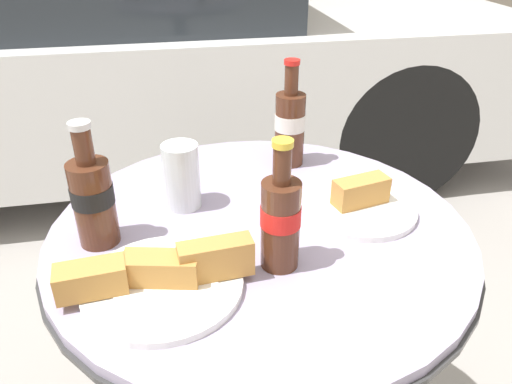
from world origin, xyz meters
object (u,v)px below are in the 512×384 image
at_px(drinking_glass, 182,179).
at_px(lunch_plate_far, 162,277).
at_px(cola_bottle_left, 93,198).
at_px(cola_bottle_center, 290,125).
at_px(parked_car, 119,44).
at_px(bistro_table, 260,292).
at_px(lunch_plate_near, 361,203).
at_px(cola_bottle_right, 281,219).

relative_size(drinking_glass, lunch_plate_far, 0.44).
distance_m(cola_bottle_left, cola_bottle_center, 0.46).
bearing_deg(parked_car, drinking_glass, -83.49).
relative_size(bistro_table, cola_bottle_center, 3.30).
relative_size(bistro_table, lunch_plate_near, 3.66).
xyz_separation_m(bistro_table, lunch_plate_far, (-0.18, -0.14, 0.18)).
distance_m(bistro_table, parked_car, 2.08).
relative_size(bistro_table, cola_bottle_left, 3.50).
bearing_deg(cola_bottle_center, cola_bottle_right, -106.59).
height_order(bistro_table, cola_bottle_center, cola_bottle_center).
bearing_deg(cola_bottle_center, cola_bottle_left, -149.50).
distance_m(cola_bottle_right, lunch_plate_near, 0.24).
height_order(bistro_table, cola_bottle_left, cola_bottle_left).
relative_size(cola_bottle_left, drinking_glass, 1.72).
distance_m(lunch_plate_near, parked_car, 2.11).
xyz_separation_m(cola_bottle_right, parked_car, (-0.36, 2.16, -0.22)).
distance_m(cola_bottle_left, parked_car, 2.05).
distance_m(cola_bottle_center, lunch_plate_far, 0.49).
bearing_deg(lunch_plate_far, cola_bottle_center, 52.28).
bearing_deg(lunch_plate_far, drinking_glass, 78.53).
relative_size(cola_bottle_left, lunch_plate_far, 0.75).
xyz_separation_m(cola_bottle_left, lunch_plate_far, (0.10, -0.15, -0.06)).
relative_size(cola_bottle_left, cola_bottle_right, 1.01).
distance_m(bistro_table, cola_bottle_right, 0.27).
xyz_separation_m(bistro_table, lunch_plate_near, (0.20, 0.02, 0.17)).
height_order(cola_bottle_center, lunch_plate_near, cola_bottle_center).
xyz_separation_m(cola_bottle_left, drinking_glass, (0.15, 0.09, -0.03)).
distance_m(cola_bottle_center, parked_car, 1.88).
distance_m(bistro_table, cola_bottle_center, 0.37).
height_order(cola_bottle_right, cola_bottle_center, cola_bottle_center).
xyz_separation_m(cola_bottle_right, drinking_glass, (-0.14, 0.21, -0.03)).
bearing_deg(lunch_plate_near, parked_car, 105.15).
distance_m(bistro_table, cola_bottle_left, 0.37).
distance_m(cola_bottle_right, parked_car, 2.20).
bearing_deg(cola_bottle_center, lunch_plate_far, -127.72).
relative_size(cola_bottle_left, lunch_plate_near, 1.05).
height_order(cola_bottle_left, lunch_plate_near, cola_bottle_left).
distance_m(cola_bottle_center, lunch_plate_near, 0.25).
distance_m(lunch_plate_far, parked_car, 2.20).
distance_m(drinking_glass, lunch_plate_far, 0.25).
xyz_separation_m(cola_bottle_right, cola_bottle_center, (0.11, 0.35, 0.01)).
xyz_separation_m(bistro_table, cola_bottle_center, (0.11, 0.24, 0.25)).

